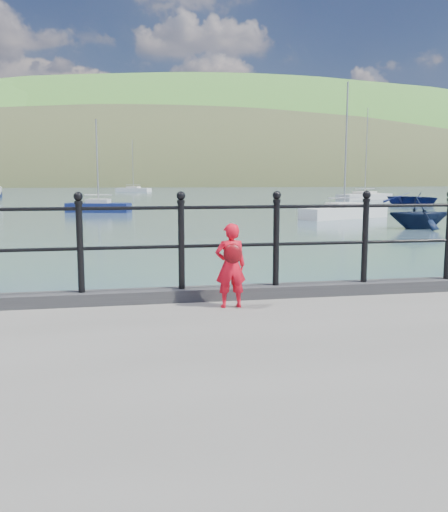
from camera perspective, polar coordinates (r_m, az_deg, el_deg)
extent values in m
plane|color=#2D4251|center=(7.26, 0.33, -11.96)|extent=(600.00, 600.00, 0.00)
cube|color=#28282B|center=(6.82, 0.58, -3.88)|extent=(60.00, 0.30, 0.15)
cylinder|color=black|center=(6.72, 0.59, 1.13)|extent=(18.00, 0.04, 0.04)
cylinder|color=black|center=(6.68, 0.59, 5.16)|extent=(18.00, 0.04, 0.04)
cylinder|color=black|center=(6.61, -14.90, 0.74)|extent=(0.08, 0.08, 1.05)
sphere|color=black|center=(6.56, -15.10, 6.07)|extent=(0.11, 0.11, 0.11)
cylinder|color=black|center=(6.63, -4.50, 1.01)|extent=(0.08, 0.08, 1.05)
sphere|color=black|center=(6.58, -4.56, 6.33)|extent=(0.11, 0.11, 0.11)
cylinder|color=black|center=(6.86, 5.51, 1.24)|extent=(0.08, 0.08, 1.05)
sphere|color=black|center=(6.82, 5.58, 6.38)|extent=(0.11, 0.11, 0.11)
cylinder|color=black|center=(7.29, 14.61, 1.42)|extent=(0.08, 0.08, 1.05)
sphere|color=black|center=(7.24, 14.79, 6.25)|extent=(0.11, 0.11, 0.11)
cylinder|color=black|center=(7.87, 22.54, 1.54)|extent=(0.08, 0.08, 1.05)
ellipsoid|color=#333A21|center=(203.60, -4.65, 3.08)|extent=(400.00, 100.00, 88.00)
ellipsoid|color=#387026|center=(270.42, 2.48, 1.82)|extent=(600.00, 180.00, 156.00)
cube|color=silver|center=(190.69, -21.07, 7.76)|extent=(9.00, 6.00, 6.00)
cube|color=#4C4744|center=(190.74, -21.13, 8.96)|extent=(9.50, 6.50, 2.00)
cube|color=silver|center=(188.00, -14.09, 8.06)|extent=(9.00, 6.00, 6.00)
cube|color=#4C4744|center=(188.05, -14.13, 9.28)|extent=(9.50, 6.50, 2.00)
cube|color=silver|center=(188.68, -4.86, 8.28)|extent=(9.00, 6.00, 6.00)
cube|color=#4C4744|center=(188.73, -4.88, 9.49)|extent=(9.50, 6.50, 2.00)
cube|color=silver|center=(193.32, 3.21, 8.29)|extent=(9.00, 6.00, 6.00)
cube|color=#4C4744|center=(193.37, 3.21, 9.47)|extent=(9.50, 6.50, 2.00)
imported|color=red|center=(6.28, 0.69, -1.03)|extent=(0.37, 0.24, 0.99)
ellipsoid|color=red|center=(6.14, 0.93, 0.24)|extent=(0.22, 0.11, 0.23)
imported|color=#121A4F|center=(54.99, 19.38, 5.73)|extent=(5.39, 6.67, 1.22)
imported|color=#0E1832|center=(28.77, 19.87, 4.32)|extent=(3.23, 2.82, 1.63)
cube|color=navy|center=(41.48, -13.05, 4.84)|extent=(4.91, 2.77, 0.90)
cube|color=beige|center=(41.46, -13.07, 5.53)|extent=(1.87, 1.47, 0.50)
cylinder|color=#A5A5A8|center=(41.44, -13.21, 9.66)|extent=(0.10, 0.10, 6.08)
cylinder|color=#A5A5A8|center=(41.44, -13.10, 6.29)|extent=(2.03, 0.66, 0.06)
cube|color=silver|center=(105.76, -9.52, 6.82)|extent=(6.91, 5.13, 0.90)
cube|color=beige|center=(105.75, -9.53, 7.09)|extent=(2.77, 2.42, 0.50)
cylinder|color=#A5A5A8|center=(105.77, -9.58, 9.52)|extent=(0.10, 0.10, 9.06)
cylinder|color=#A5A5A8|center=(105.74, -9.53, 7.39)|extent=(2.69, 1.56, 0.06)
cube|color=beige|center=(66.74, 14.58, 5.96)|extent=(7.88, 5.22, 0.90)
cube|color=beige|center=(66.73, 14.60, 6.39)|extent=(3.07, 2.49, 0.50)
cylinder|color=#A5A5A8|center=(66.78, 14.75, 10.61)|extent=(0.10, 0.10, 9.94)
cylinder|color=#A5A5A8|center=(66.72, 14.62, 6.86)|extent=(3.17, 1.55, 0.06)
cube|color=silver|center=(35.09, 12.50, 4.29)|extent=(6.39, 4.06, 0.90)
cube|color=beige|center=(35.06, 12.52, 5.10)|extent=(2.48, 1.97, 0.50)
cylinder|color=#A5A5A8|center=(35.08, 12.72, 11.28)|extent=(0.10, 0.10, 7.66)
cylinder|color=#A5A5A8|center=(35.04, 12.55, 6.00)|extent=(2.59, 1.17, 0.06)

